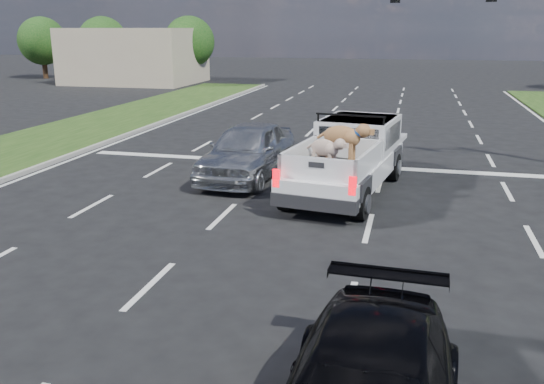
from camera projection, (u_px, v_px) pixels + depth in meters
The scene contains 9 objects.
ground at pixel (245, 296), 9.73m from camera, with size 160.00×160.00×0.00m, color black.
road_markings at pixel (312, 193), 15.86m from camera, with size 17.75×60.00×0.01m.
curb_left at pixel (14, 176), 17.40m from camera, with size 0.15×60.00×0.14m, color gray.
building_left at pixel (135, 56), 47.35m from camera, with size 10.00×8.00×4.40m, color tan.
tree_far_a at pixel (42, 41), 51.22m from camera, with size 4.20×4.20×5.40m.
tree_far_b at pixel (103, 41), 49.84m from camera, with size 4.20×4.20×5.40m.
tree_far_c at pixel (189, 42), 48.00m from camera, with size 4.20×4.20×5.40m.
pickup_truck at pixel (349, 156), 15.73m from camera, with size 2.87×5.96×2.14m.
silver_sedan at pixel (248, 150), 17.29m from camera, with size 1.97×4.90×1.67m, color #B4B7BC.
Camera 1 is at (2.57, -8.51, 4.36)m, focal length 38.00 mm.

